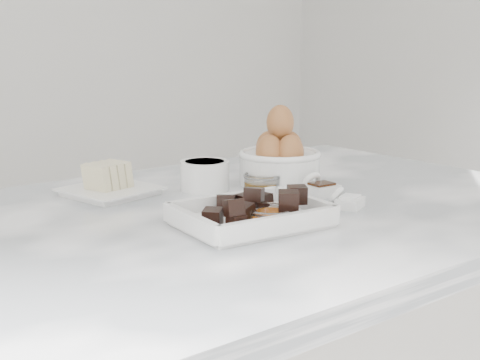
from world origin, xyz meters
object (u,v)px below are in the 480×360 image
sugar_ramekin (205,174)px  salt_spoon (346,200)px  egg_bowl (280,158)px  butter_plate (109,184)px  chocolate_dish (251,210)px  honey_bowl (263,182)px  zest_bowl (270,217)px  vanilla_spoon (319,187)px

sugar_ramekin → salt_spoon: sugar_ramekin is taller
egg_bowl → sugar_ramekin: bearing=162.9°
sugar_ramekin → butter_plate: bearing=157.0°
chocolate_dish → butter_plate: size_ratio=1.34×
honey_bowl → egg_bowl: bearing=22.3°
zest_bowl → vanilla_spoon: (0.21, 0.11, -0.00)m
chocolate_dish → vanilla_spoon: 0.24m
honey_bowl → zest_bowl: bearing=-127.3°
sugar_ramekin → vanilla_spoon: size_ratio=1.31×
salt_spoon → zest_bowl: bearing=-175.0°
zest_bowl → egg_bowl: bearing=46.3°
butter_plate → egg_bowl: egg_bowl is taller
egg_bowl → vanilla_spoon: egg_bowl is taller
vanilla_spoon → chocolate_dish: bearing=-160.1°
zest_bowl → vanilla_spoon: bearing=27.6°
butter_plate → zest_bowl: butter_plate is taller
vanilla_spoon → honey_bowl: bearing=121.4°
chocolate_dish → salt_spoon: bearing=-3.8°
salt_spoon → egg_bowl: bearing=80.4°
butter_plate → salt_spoon: size_ratio=2.48×
honey_bowl → zest_bowl: size_ratio=1.01×
sugar_ramekin → salt_spoon: size_ratio=1.31×
butter_plate → zest_bowl: size_ratio=2.39×
butter_plate → vanilla_spoon: 0.39m
sugar_ramekin → vanilla_spoon: bearing=-49.7°
honey_bowl → salt_spoon: 0.19m
sugar_ramekin → zest_bowl: bearing=-104.7°
chocolate_dish → honey_bowl: (0.17, 0.17, -0.01)m
honey_bowl → vanilla_spoon: bearing=-58.6°
chocolate_dish → honey_bowl: size_ratio=3.16×
butter_plate → zest_bowl: 0.36m
egg_bowl → zest_bowl: 0.32m
honey_bowl → butter_plate: bearing=150.2°
butter_plate → sugar_ramekin: 0.18m
butter_plate → vanilla_spoon: bearing=-37.6°
sugar_ramekin → salt_spoon: 0.28m
butter_plate → salt_spoon: butter_plate is taller
chocolate_dish → honey_bowl: chocolate_dish is taller
butter_plate → sugar_ramekin: (0.17, -0.07, 0.01)m
butter_plate → egg_bowl: size_ratio=1.08×
butter_plate → egg_bowl: 0.34m
sugar_ramekin → egg_bowl: size_ratio=0.57×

